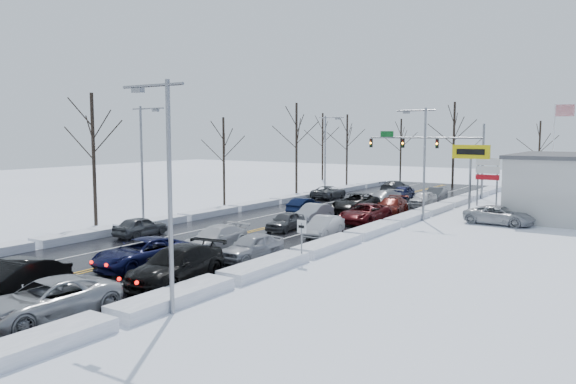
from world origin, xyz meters
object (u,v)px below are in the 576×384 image
Objects in this scene: traffic_signal_mast at (437,147)px; flagpole at (555,144)px; tires_plus_sign at (471,157)px; oncoming_car_0 at (304,213)px.

flagpole is (11.72, 2.01, 0.45)m from traffic_signal_mast.
tires_plus_sign is at bearing -108.44° from flagpole.
oncoming_car_0 is at bearing -148.10° from tires_plus_sign.
tires_plus_sign reaches higher than oncoming_car_0.
oncoming_car_0 is (-16.88, -21.61, -5.93)m from flagpole.
traffic_signal_mast is at bearing -170.27° from flagpole.
oncoming_car_0 is (-5.16, -19.60, -5.48)m from traffic_signal_mast.
flagpole is 28.05m from oncoming_car_0.
traffic_signal_mast reaches higher than oncoming_car_0.
tires_plus_sign is 1.46× the size of oncoming_car_0.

